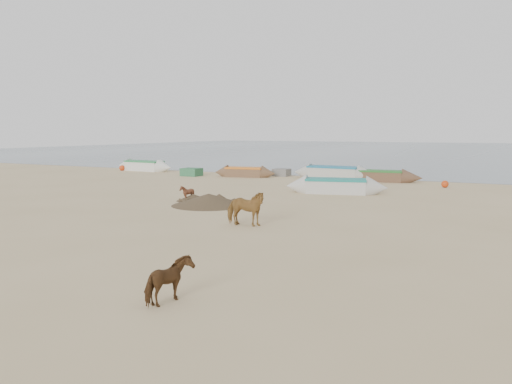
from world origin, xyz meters
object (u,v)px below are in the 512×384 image
near_canoe (336,186)px  calf_front (187,193)px  cow_adult (245,208)px  calf_right (171,281)px

near_canoe → calf_front: bearing=-145.7°
calf_front → near_canoe: near_canoe is taller
cow_adult → near_canoe: size_ratio=0.27×
calf_right → near_canoe: 18.97m
calf_front → calf_right: 14.93m
calf_front → calf_right: calf_right is taller
calf_front → near_canoe: (5.72, 6.29, 0.01)m
calf_right → near_canoe: calf_right is taller
calf_front → cow_adult: bearing=19.8°
calf_right → cow_adult: bearing=1.1°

